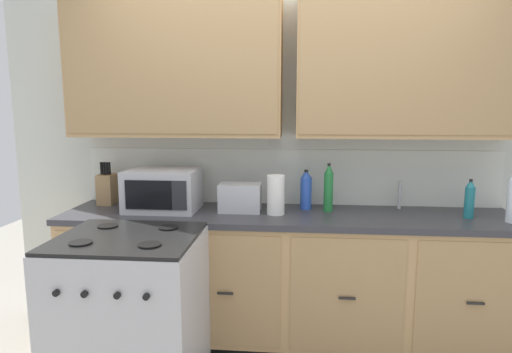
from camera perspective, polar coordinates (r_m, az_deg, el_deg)
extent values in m
cube|color=silver|center=(3.15, 4.35, 3.02)|extent=(4.17, 0.05, 2.59)
cube|color=silver|center=(3.14, 4.31, -0.04)|extent=(2.97, 0.01, 0.40)
cube|color=tan|center=(3.06, -10.56, 14.15)|extent=(1.44, 0.34, 0.95)
cube|color=#A58052|center=(2.90, -11.53, 14.44)|extent=(1.41, 0.01, 0.89)
cube|color=tan|center=(3.04, 19.53, 13.85)|extent=(1.44, 0.34, 0.95)
cube|color=#A58052|center=(2.87, 20.40, 14.12)|extent=(1.41, 0.01, 0.89)
cube|color=black|center=(3.24, 3.98, -20.02)|extent=(2.92, 0.48, 0.10)
cube|color=tan|center=(3.02, 4.06, -12.90)|extent=(2.97, 0.60, 0.79)
cube|color=#A88354|center=(2.98, -18.73, -13.69)|extent=(0.68, 0.01, 0.73)
cube|color=black|center=(2.97, -18.84, -13.89)|extent=(0.10, 0.01, 0.01)
cube|color=#A88354|center=(2.78, -4.06, -14.96)|extent=(0.68, 0.01, 0.73)
cube|color=black|center=(2.77, -4.10, -15.18)|extent=(0.10, 0.01, 0.01)
cube|color=#A88354|center=(2.76, 11.93, -15.26)|extent=(0.68, 0.01, 0.73)
cube|color=black|center=(2.75, 11.96, -15.49)|extent=(0.10, 0.01, 0.01)
cube|color=#A88354|center=(2.94, 26.95, -14.52)|extent=(0.68, 0.01, 0.73)
cube|color=black|center=(2.93, 27.05, -14.73)|extent=(0.10, 0.01, 0.01)
cube|color=#333338|center=(2.90, 4.15, -5.25)|extent=(3.00, 0.63, 0.04)
cube|color=#A8AAAF|center=(3.01, 19.11, -5.08)|extent=(0.56, 0.38, 0.02)
cube|color=#B7B7BC|center=(2.63, -16.19, -17.61)|extent=(0.76, 0.66, 0.92)
cube|color=black|center=(2.46, -16.67, -7.73)|extent=(0.74, 0.65, 0.02)
cylinder|color=black|center=(2.39, -22.18, -8.15)|extent=(0.12, 0.12, 0.01)
cylinder|color=black|center=(2.25, -13.91, -8.80)|extent=(0.12, 0.12, 0.01)
cylinder|color=black|center=(2.66, -19.01, -6.23)|extent=(0.12, 0.12, 0.01)
cylinder|color=black|center=(2.54, -11.53, -6.66)|extent=(0.12, 0.12, 0.01)
cylinder|color=black|center=(2.32, -24.92, -13.80)|extent=(0.03, 0.02, 0.03)
cylinder|color=black|center=(2.25, -21.74, -14.26)|extent=(0.03, 0.02, 0.03)
cylinder|color=black|center=(2.19, -17.88, -14.75)|extent=(0.03, 0.02, 0.03)
cylinder|color=black|center=(2.14, -14.31, -15.15)|extent=(0.03, 0.02, 0.03)
cube|color=#B7B7BC|center=(3.02, -12.19, -1.73)|extent=(0.48, 0.36, 0.28)
cube|color=black|center=(2.86, -14.05, -2.38)|extent=(0.31, 0.01, 0.19)
cube|color=#28282D|center=(2.80, -10.13, -2.50)|extent=(0.10, 0.01, 0.19)
cube|color=#B7B7BC|center=(2.92, -2.10, -2.81)|extent=(0.28, 0.18, 0.19)
cube|color=black|center=(2.91, -3.09, -1.03)|extent=(0.02, 0.13, 0.01)
cube|color=black|center=(2.90, -1.13, -1.06)|extent=(0.02, 0.13, 0.01)
cube|color=#9C794E|center=(3.32, -19.08, -1.61)|extent=(0.11, 0.14, 0.22)
cylinder|color=black|center=(3.30, -19.76, 1.02)|extent=(0.02, 0.02, 0.09)
cylinder|color=black|center=(3.29, -19.45, 1.02)|extent=(0.02, 0.02, 0.09)
cylinder|color=black|center=(3.28, -19.13, 1.02)|extent=(0.02, 0.02, 0.09)
cylinder|color=black|center=(3.27, -18.81, 1.02)|extent=(0.02, 0.02, 0.09)
cylinder|color=#B2B5BA|center=(3.16, 18.45, -2.27)|extent=(0.02, 0.02, 0.20)
cylinder|color=white|center=(2.84, 2.64, -2.43)|extent=(0.12, 0.12, 0.26)
cylinder|color=#237A38|center=(2.96, 9.54, -2.05)|extent=(0.06, 0.06, 0.26)
cone|color=#237A38|center=(2.93, 9.63, 1.08)|extent=(0.06, 0.06, 0.07)
cylinder|color=black|center=(2.93, 9.64, 1.56)|extent=(0.02, 0.02, 0.02)
cylinder|color=#1E707A|center=(3.06, 26.36, -3.11)|extent=(0.06, 0.06, 0.20)
cone|color=#1E707A|center=(3.03, 26.53, -0.79)|extent=(0.06, 0.06, 0.05)
cylinder|color=black|center=(3.03, 26.55, -0.47)|extent=(0.02, 0.02, 0.02)
cylinder|color=blue|center=(3.00, 6.62, -2.23)|extent=(0.08, 0.08, 0.22)
cone|color=blue|center=(2.98, 6.67, 0.37)|extent=(0.07, 0.07, 0.06)
cylinder|color=black|center=(2.98, 6.67, 0.74)|extent=(0.03, 0.03, 0.02)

